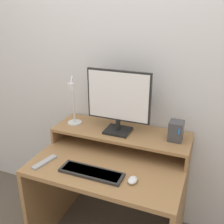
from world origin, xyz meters
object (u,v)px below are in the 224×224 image
object	(u,v)px
mouse	(133,180)
router_dock	(176,131)
monitor	(118,100)
desk_lamp	(73,106)
keyboard	(91,172)
remote_control	(45,162)

from	to	relation	value
mouse	router_dock	bearing A→B (deg)	66.50
monitor	mouse	distance (m)	0.57
desk_lamp	keyboard	world-z (taller)	desk_lamp
remote_control	monitor	bearing A→B (deg)	46.86
mouse	keyboard	bearing A→B (deg)	-176.56
router_dock	keyboard	size ratio (longest dim) A/B	0.33
router_dock	remote_control	xyz separation A→B (m)	(-0.79, -0.43, -0.18)
mouse	desk_lamp	bearing A→B (deg)	150.11
monitor	keyboard	distance (m)	0.53
router_dock	mouse	xyz separation A→B (m)	(-0.17, -0.40, -0.18)
monitor	router_dock	bearing A→B (deg)	4.07
desk_lamp	monitor	bearing A→B (deg)	6.74
monitor	router_dock	distance (m)	0.45
router_dock	mouse	world-z (taller)	router_dock
monitor	keyboard	xyz separation A→B (m)	(-0.03, -0.39, -0.36)
monitor	desk_lamp	size ratio (longest dim) A/B	1.22
router_dock	remote_control	world-z (taller)	router_dock
remote_control	router_dock	bearing A→B (deg)	28.63
desk_lamp	router_dock	size ratio (longest dim) A/B	2.77
desk_lamp	router_dock	distance (m)	0.76
desk_lamp	mouse	distance (m)	0.72
mouse	remote_control	bearing A→B (deg)	-177.51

